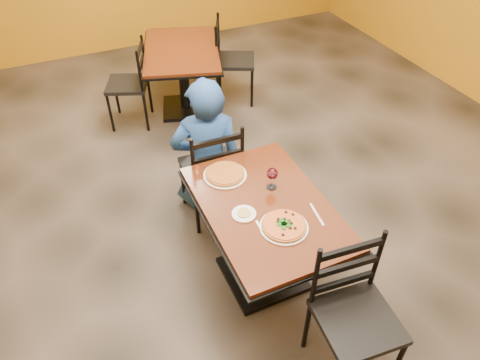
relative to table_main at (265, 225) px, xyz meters
name	(u,v)px	position (x,y,z in m)	size (l,w,h in m)	color
floor	(236,232)	(0.00, 0.50, -0.56)	(7.00, 8.00, 0.01)	black
table_main	(265,225)	(0.00, 0.00, 0.00)	(0.83, 1.23, 0.75)	#5B210E
table_second	(183,65)	(0.26, 2.53, 0.00)	(1.12, 1.38, 0.75)	#5B210E
chair_main_near	(357,322)	(0.18, -0.85, -0.06)	(0.44, 0.44, 0.98)	black
chair_main_far	(211,169)	(-0.09, 0.82, -0.07)	(0.44, 0.44, 0.97)	black
chair_second_left	(127,85)	(-0.37, 2.53, -0.09)	(0.42, 0.42, 0.93)	black
chair_second_right	(235,61)	(0.89, 2.53, -0.07)	(0.44, 0.44, 0.96)	black
diner	(206,145)	(-0.05, 0.98, 0.05)	(0.61, 0.40, 1.22)	navy
plate_main	(284,227)	(0.01, -0.23, 0.20)	(0.31, 0.31, 0.01)	white
pizza_main	(284,225)	(0.01, -0.23, 0.21)	(0.28, 0.28, 0.02)	#940A0B
plate_far	(225,175)	(-0.13, 0.39, 0.20)	(0.31, 0.31, 0.01)	white
pizza_far	(225,173)	(-0.13, 0.39, 0.21)	(0.28, 0.28, 0.02)	orange
side_plate	(244,214)	(-0.17, -0.02, 0.20)	(0.16, 0.16, 0.01)	white
dip	(244,213)	(-0.17, -0.02, 0.21)	(0.09, 0.09, 0.01)	tan
wine_glass	(272,178)	(0.12, 0.14, 0.28)	(0.08, 0.08, 0.18)	white
fork	(262,231)	(-0.12, -0.20, 0.20)	(0.01, 0.19, 0.00)	silver
knife	(317,214)	(0.26, -0.21, 0.20)	(0.01, 0.21, 0.00)	silver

